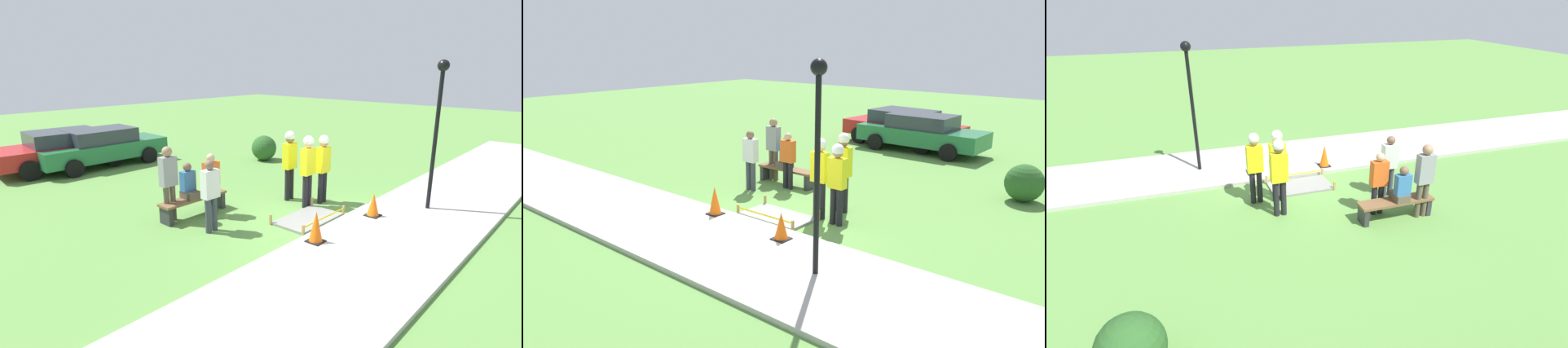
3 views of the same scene
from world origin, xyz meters
TOP-DOWN VIEW (x-y plane):
  - ground_plane at (0.00, 0.00)m, footprint 60.00×60.00m
  - sidewalk at (0.00, -1.47)m, footprint 28.00×2.94m
  - wet_concrete_patch at (-0.08, 0.61)m, footprint 1.74×1.01m
  - traffic_cone_near_patch at (-1.18, -0.37)m, footprint 0.34×0.34m
  - traffic_cone_far_patch at (1.02, -0.55)m, footprint 0.34×0.34m
  - park_bench at (-1.75, 2.94)m, footprint 1.86×0.44m
  - person_seated_on_bench at (-1.84, 2.99)m, footprint 0.36×0.44m
  - worker_supervisor at (0.84, 1.93)m, footprint 0.40×0.28m
  - worker_assistant at (1.25, 1.10)m, footprint 0.40×0.27m
  - worker_trainee at (0.69, 1.21)m, footprint 0.40×0.28m
  - bystander_in_orange_shirt at (-1.43, 2.61)m, footprint 0.40×0.22m
  - bystander_in_gray_shirt at (-2.13, 1.83)m, footprint 0.40×0.22m
  - bystander_in_white_shirt at (-2.37, 3.06)m, footprint 0.40×0.24m
  - lamppost_near at (2.49, -1.34)m, footprint 0.28×0.28m
  - parked_car_green at (-0.75, 9.58)m, footprint 4.65×1.98m
  - parked_car_red at (-1.85, 10.24)m, footprint 4.73×2.44m
  - shrub_rounded_near at (3.98, 5.68)m, footprint 0.98×0.98m

SIDE VIEW (x-z plane):
  - ground_plane at x=0.00m, z-range 0.00..0.00m
  - wet_concrete_patch at x=-0.08m, z-range -0.10..0.16m
  - sidewalk at x=0.00m, z-range 0.00..0.10m
  - park_bench at x=-1.75m, z-range 0.10..0.59m
  - traffic_cone_far_patch at x=1.02m, z-range 0.10..0.67m
  - traffic_cone_near_patch at x=-1.18m, z-range 0.10..0.77m
  - shrub_rounded_near at x=3.98m, z-range 0.00..0.98m
  - parked_car_green at x=-0.75m, z-range 0.03..1.42m
  - parked_car_red at x=-1.85m, z-range 0.04..1.43m
  - person_seated_on_bench at x=-1.84m, z-range 0.39..1.28m
  - bystander_in_orange_shirt at x=-1.43m, z-range 0.10..1.70m
  - bystander_in_gray_shirt at x=-2.13m, z-range 0.11..1.79m
  - bystander_in_white_shirt at x=-2.37m, z-range 0.14..1.99m
  - worker_assistant at x=1.25m, z-range 0.20..2.08m
  - worker_trainee at x=0.69m, z-range 0.21..2.14m
  - worker_supervisor at x=0.84m, z-range 0.22..2.17m
  - lamppost_near at x=2.49m, z-range 0.69..4.41m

